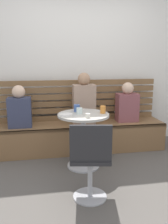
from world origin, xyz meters
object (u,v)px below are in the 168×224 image
object	(u,v)px
cup_mug_blue	(77,108)
cup_espresso_small	(88,116)
booth_bench	(79,137)
white_chair	(90,159)
cafe_table	(83,130)
person_child_middle	(127,104)
person_adult	(84,101)
person_child_left	(20,109)
cup_tumbler_orange	(103,110)
plate_small	(66,114)
cup_glass_short	(79,111)

from	to	relation	value
cup_mug_blue	cup_espresso_small	size ratio (longest dim) A/B	1.70
booth_bench	white_chair	bearing A→B (deg)	-94.40
cafe_table	person_child_middle	world-z (taller)	person_child_middle
person_adult	person_child_left	distance (m)	0.97
cup_mug_blue	cup_espresso_small	distance (m)	0.38
booth_bench	person_child_middle	bearing A→B (deg)	1.87
person_child_left	cup_tumbler_orange	xyz separation A→B (m)	(1.12, -0.59, 0.07)
white_chair	cup_tumbler_orange	world-z (taller)	white_chair
person_adult	person_child_left	size ratio (longest dim) A/B	1.27
person_child_middle	cup_mug_blue	world-z (taller)	person_child_middle
cafe_table	plate_small	distance (m)	0.32
cafe_table	person_child_left	bearing A→B (deg)	145.99
person_child_left	person_child_middle	bearing A→B (deg)	1.62
person_child_middle	cup_glass_short	bearing A→B (deg)	-145.08
person_child_middle	cafe_table	bearing A→B (deg)	-142.81
cup_glass_short	booth_bench	bearing A→B (deg)	81.31
person_adult	person_child_middle	distance (m)	0.73
booth_bench	cafe_table	size ratio (longest dim) A/B	3.65
cup_glass_short	person_child_left	bearing A→B (deg)	145.08
booth_bench	person_child_middle	xyz separation A→B (m)	(0.79, 0.03, 0.50)
white_chair	person_child_middle	bearing A→B (deg)	58.07
cup_tumbler_orange	person_child_middle	bearing A→B (deg)	48.23
person_child_middle	cup_espresso_small	size ratio (longest dim) A/B	11.35
cafe_table	booth_bench	bearing A→B (deg)	86.24
cup_mug_blue	cup_espresso_small	world-z (taller)	cup_mug_blue
booth_bench	cup_espresso_small	xyz separation A→B (m)	(-0.02, -0.82, 0.55)
white_chair	cup_glass_short	world-z (taller)	white_chair
person_child_left	person_child_middle	xyz separation A→B (m)	(1.69, 0.05, 0.00)
cafe_table	person_child_middle	bearing A→B (deg)	37.19
booth_bench	cafe_table	distance (m)	0.67
booth_bench	white_chair	distance (m)	1.44
booth_bench	person_child_middle	size ratio (longest dim) A/B	4.25
person_adult	person_child_left	bearing A→B (deg)	-179.74
booth_bench	person_child_middle	world-z (taller)	person_child_middle
cup_tumbler_orange	cup_mug_blue	distance (m)	0.36
person_child_middle	person_child_left	bearing A→B (deg)	-178.38
person_child_left	cup_mug_blue	xyz separation A→B (m)	(0.80, -0.43, 0.07)
cup_mug_blue	plate_small	xyz separation A→B (m)	(-0.17, -0.16, -0.04)
cafe_table	person_child_left	world-z (taller)	person_child_left
person_child_middle	cup_tumbler_orange	size ratio (longest dim) A/B	6.35
person_child_left	cup_tumbler_orange	world-z (taller)	person_child_left
cup_tumbler_orange	cup_espresso_small	bearing A→B (deg)	-138.76
cup_mug_blue	person_adult	bearing A→B (deg)	68.27
person_adult	person_child_left	xyz separation A→B (m)	(-0.97, -0.00, -0.08)
person_child_left	person_child_middle	distance (m)	1.69
person_child_middle	cup_tumbler_orange	bearing A→B (deg)	-131.77
cup_glass_short	plate_small	distance (m)	0.18
booth_bench	cafe_table	bearing A→B (deg)	-93.76
person_child_left	cup_espresso_small	world-z (taller)	person_child_left
cafe_table	cup_espresso_small	world-z (taller)	cup_espresso_small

